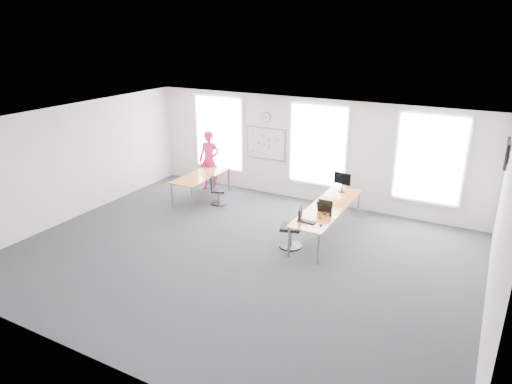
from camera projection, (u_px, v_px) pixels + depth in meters
The scene contains 24 objects.
floor at pixel (239, 255), 10.28m from camera, with size 10.00×10.00×0.00m, color #2A2B30.
ceiling at pixel (237, 124), 9.24m from camera, with size 10.00×10.00×0.00m, color silver.
wall_back at pixel (308, 150), 13.07m from camera, with size 10.00×10.00×0.00m, color white.
wall_front at pixel (95, 279), 6.45m from camera, with size 10.00×10.00×0.00m, color white.
wall_left at pixel (74, 162), 11.98m from camera, with size 10.00×10.00×0.00m, color white.
wall_right at pixel (498, 242), 7.54m from camera, with size 10.00×10.00×0.00m, color white.
window_left at pixel (219, 133), 14.31m from camera, with size 1.60×0.06×2.20m, color silver.
window_mid at pixel (318, 145), 12.84m from camera, with size 1.60×0.06×2.20m, color silver.
window_right at pixel (430, 159), 11.51m from camera, with size 1.60×0.06×2.20m, color silver.
desk_right at pixel (328, 208), 11.04m from camera, with size 0.82×3.09×0.75m.
desk_left at pixel (201, 177), 13.40m from camera, with size 0.82×2.05×0.75m.
chair_right at pixel (293, 229), 10.53m from camera, with size 0.56×0.56×1.01m.
chair_left at pixel (217, 192), 13.13m from camera, with size 0.51×0.51×0.85m.
person at pixel (209, 160), 14.13m from camera, with size 0.68×0.45×1.87m, color #C2195D.
whiteboard at pixel (266, 144), 13.63m from camera, with size 1.20×0.03×0.90m, color silver.
wall_clock at pixel (266, 117), 13.35m from camera, with size 0.30×0.30×0.04m, color gray.
tv at pixel (507, 153), 9.77m from camera, with size 0.06×0.90×0.55m, color black.
keyboard at pixel (306, 222), 10.15m from camera, with size 0.43×0.15×0.02m, color black.
mouse at pixel (321, 225), 9.97m from camera, with size 0.07×0.11×0.04m, color black.
lens_cap at pixel (320, 218), 10.36m from camera, with size 0.07×0.07×0.01m, color black.
headphones at pixel (327, 214), 10.47m from camera, with size 0.18×0.10×0.11m.
laptop_sleeve at pixel (325, 207), 10.65m from camera, with size 0.34×0.18×0.28m.
paper_stack at pixel (326, 200), 11.26m from camera, with size 0.35×0.27×0.12m, color beige.
monitor at pixel (342, 180), 11.89m from camera, with size 0.47×0.19×0.53m.
Camera 1 is at (4.68, -7.88, 4.88)m, focal length 32.00 mm.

